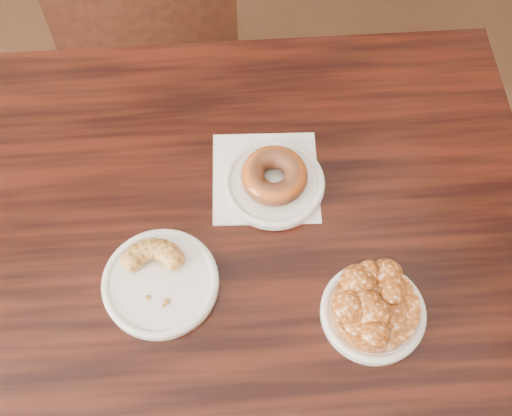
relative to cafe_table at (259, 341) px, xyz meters
name	(u,v)px	position (x,y,z in m)	size (l,w,h in m)	color
cafe_table	(259,341)	(0.00, 0.00, 0.00)	(0.89, 0.89, 0.75)	black
chair_far	(142,12)	(0.04, 0.86, 0.08)	(0.44, 0.44, 0.90)	black
napkin	(265,178)	(0.07, 0.14, 0.38)	(0.17, 0.17, 0.00)	white
plate_donut	(274,184)	(0.07, 0.12, 0.39)	(0.16, 0.16, 0.01)	white
plate_cruller	(161,283)	(-0.14, 0.03, 0.38)	(0.17, 0.17, 0.01)	white
plate_fritter	(373,313)	(0.12, -0.13, 0.38)	(0.15, 0.15, 0.01)	white
glazed_donut	(274,176)	(0.07, 0.12, 0.41)	(0.10, 0.10, 0.04)	brown
apple_fritter	(376,307)	(0.12, -0.13, 0.41)	(0.16, 0.16, 0.04)	#4C2008
cruller_fragment	(159,277)	(-0.14, 0.03, 0.40)	(0.11, 0.11, 0.03)	brown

